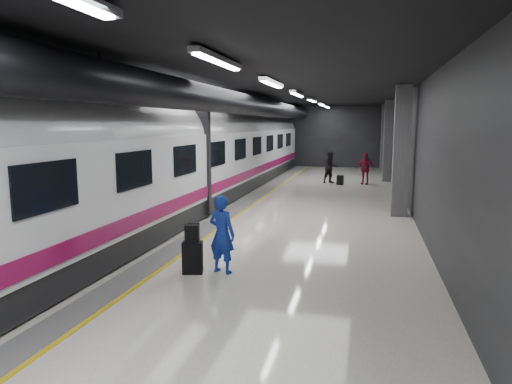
# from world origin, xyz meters

# --- Properties ---
(ground) EXTENTS (40.00, 40.00, 0.00)m
(ground) POSITION_xyz_m (0.00, 0.00, 0.00)
(ground) COLOR silver
(ground) RESTS_ON ground
(platform_hall) EXTENTS (10.02, 40.02, 4.51)m
(platform_hall) POSITION_xyz_m (-0.29, 0.96, 3.54)
(platform_hall) COLOR black
(platform_hall) RESTS_ON ground
(train) EXTENTS (3.05, 38.00, 4.05)m
(train) POSITION_xyz_m (-3.25, -0.00, 2.07)
(train) COLOR black
(train) RESTS_ON ground
(traveler_main) EXTENTS (0.71, 0.56, 1.70)m
(traveler_main) POSITION_xyz_m (0.43, -5.41, 0.85)
(traveler_main) COLOR #1739B1
(traveler_main) RESTS_ON ground
(suitcase_main) EXTENTS (0.48, 0.37, 0.70)m
(suitcase_main) POSITION_xyz_m (-0.17, -5.61, 0.35)
(suitcase_main) COLOR black
(suitcase_main) RESTS_ON ground
(shoulder_bag) EXTENTS (0.31, 0.21, 0.38)m
(shoulder_bag) POSITION_xyz_m (-0.17, -5.64, 0.88)
(shoulder_bag) COLOR black
(shoulder_bag) RESTS_ON suitcase_main
(traveler_far_a) EXTENTS (1.07, 1.03, 1.73)m
(traveler_far_a) POSITION_xyz_m (1.51, 10.44, 0.86)
(traveler_far_a) COLOR black
(traveler_far_a) RESTS_ON ground
(traveler_far_b) EXTENTS (1.06, 0.65, 1.68)m
(traveler_far_b) POSITION_xyz_m (3.32, 10.36, 0.84)
(traveler_far_b) COLOR maroon
(traveler_far_b) RESTS_ON ground
(suitcase_far) EXTENTS (0.37, 0.27, 0.51)m
(suitcase_far) POSITION_xyz_m (2.06, 9.83, 0.25)
(suitcase_far) COLOR black
(suitcase_far) RESTS_ON ground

